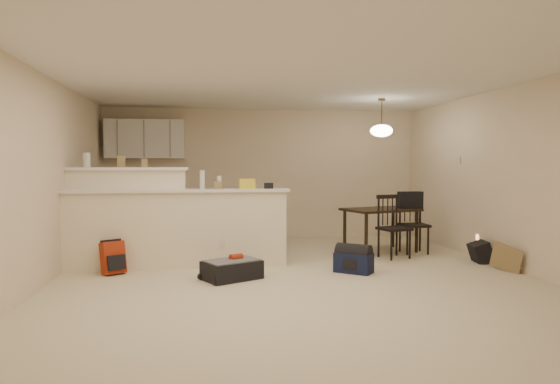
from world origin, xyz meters
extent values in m
plane|color=beige|center=(0.00, 0.00, 0.00)|extent=(7.00, 7.00, 0.00)
plane|color=white|center=(0.00, 0.00, 2.50)|extent=(7.00, 7.00, 0.00)
cube|color=beige|center=(0.00, 3.50, 1.25)|extent=(6.00, 0.02, 2.50)
cube|color=beige|center=(0.00, -3.50, 1.25)|extent=(6.00, 0.02, 2.50)
cube|color=beige|center=(-3.00, 0.00, 1.25)|extent=(0.02, 7.00, 2.50)
cube|color=beige|center=(3.00, 0.00, 1.25)|extent=(0.02, 7.00, 2.50)
cube|color=#F6EAC7|center=(-1.50, 0.90, 0.53)|extent=(3.00, 0.28, 1.05)
cube|color=white|center=(-1.50, 0.90, 1.07)|extent=(3.08, 0.38, 0.04)
cube|color=#F6EAC7|center=(-2.20, 1.12, 0.68)|extent=(1.60, 0.24, 1.35)
cube|color=white|center=(-2.20, 1.12, 1.37)|extent=(1.68, 0.34, 0.04)
cube|color=white|center=(-2.20, 3.32, 1.90)|extent=(1.40, 0.34, 0.70)
cube|color=white|center=(-2.00, 3.19, 0.45)|extent=(1.80, 0.60, 0.90)
cube|color=beige|center=(2.98, 1.55, 1.50)|extent=(0.02, 0.12, 0.12)
cylinder|color=silver|center=(-2.74, 1.12, 1.49)|extent=(0.10, 0.10, 0.20)
cube|color=olive|center=(-2.27, 1.12, 1.47)|extent=(0.10, 0.07, 0.16)
cube|color=olive|center=(-1.96, 1.12, 1.45)|extent=(0.08, 0.06, 0.12)
cylinder|color=silver|center=(-1.16, 0.90, 1.22)|extent=(0.07, 0.07, 0.26)
cylinder|color=silver|center=(-0.93, 0.90, 1.18)|extent=(0.06, 0.06, 0.18)
cube|color=olive|center=(-0.54, 0.90, 1.16)|extent=(0.22, 0.18, 0.14)
cube|color=olive|center=(-0.23, 0.90, 1.13)|extent=(0.12, 0.10, 0.08)
cube|color=olive|center=(-0.95, 0.90, 1.14)|extent=(0.10, 0.10, 0.10)
cube|color=black|center=(1.72, 1.70, 0.69)|extent=(1.31, 1.06, 0.04)
cylinder|color=black|center=(1.33, 1.27, 0.34)|extent=(0.05, 0.05, 0.68)
cylinder|color=black|center=(2.28, 1.55, 0.34)|extent=(0.05, 0.05, 0.68)
cylinder|color=black|center=(1.15, 1.85, 0.34)|extent=(0.05, 0.05, 0.68)
cylinder|color=black|center=(2.10, 2.13, 0.34)|extent=(0.05, 0.05, 0.68)
cylinder|color=brown|center=(1.72, 1.70, 2.25)|extent=(0.02, 0.02, 0.50)
cylinder|color=brown|center=(1.72, 1.70, 2.48)|extent=(0.12, 0.12, 0.03)
ellipsoid|color=white|center=(1.72, 1.70, 1.98)|extent=(0.36, 0.36, 0.20)
cube|color=black|center=(-0.80, 0.07, 0.11)|extent=(0.80, 0.70, 0.23)
cube|color=#A82E12|center=(-2.32, 0.61, 0.21)|extent=(0.33, 0.30, 0.42)
cube|color=#121A39|center=(0.81, 0.22, 0.13)|extent=(0.54, 0.50, 0.26)
cube|color=black|center=(2.85, 0.61, 0.15)|extent=(0.29, 0.37, 0.29)
cube|color=olive|center=(2.85, -0.02, 0.17)|extent=(0.17, 0.44, 0.35)
camera|label=1|loc=(-1.12, -6.09, 1.41)|focal=32.00mm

